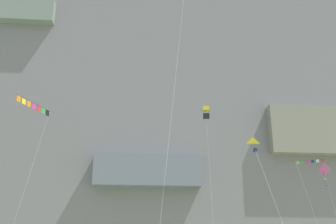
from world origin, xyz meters
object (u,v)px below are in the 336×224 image
object	(u,v)px
kite_banner_high_right	(312,174)
kite_delta_high_left	(261,153)
kite_banner_mid_center	(33,110)
kite_diamond_far_left	(325,173)
kite_box_far_right	(206,113)

from	to	relation	value
kite_banner_high_right	kite_delta_high_left	xyz separation A→B (m)	(-10.12, -14.36, -1.43)
kite_banner_mid_center	kite_delta_high_left	bearing A→B (deg)	-30.34
kite_diamond_far_left	kite_banner_mid_center	size ratio (longest dim) A/B	0.72
kite_diamond_far_left	kite_delta_high_left	size ratio (longest dim) A/B	1.23
kite_diamond_far_left	kite_delta_high_left	xyz separation A→B (m)	(-11.70, -14.60, -1.51)
kite_diamond_far_left	kite_banner_high_right	bearing A→B (deg)	-171.63
kite_banner_high_right	kite_banner_mid_center	bearing A→B (deg)	-174.69
kite_banner_mid_center	kite_delta_high_left	xyz separation A→B (m)	(19.79, -11.58, -6.96)
kite_diamond_far_left	kite_banner_mid_center	xyz separation A→B (m)	(-31.50, -3.01, 5.45)
kite_banner_high_right	kite_delta_high_left	distance (m)	17.63
kite_diamond_far_left	kite_banner_high_right	distance (m)	1.60
kite_box_far_right	kite_delta_high_left	bearing A→B (deg)	-87.47
kite_banner_mid_center	kite_banner_high_right	distance (m)	30.55
kite_diamond_far_left	kite_banner_mid_center	bearing A→B (deg)	-174.54
kite_delta_high_left	kite_box_far_right	size ratio (longest dim) A/B	0.51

